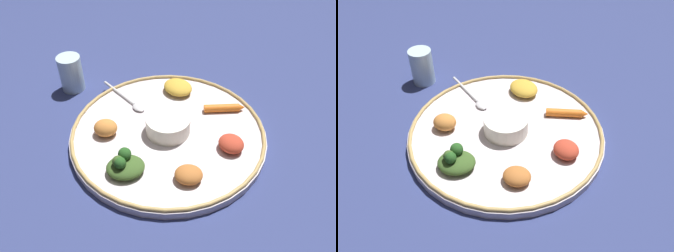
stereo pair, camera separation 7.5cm
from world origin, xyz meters
The scene contains 12 objects.
ground_plane centered at (0.00, 0.00, 0.00)m, with size 2.40×2.40×0.00m, color navy.
platter centered at (0.00, 0.00, 0.01)m, with size 0.42×0.42×0.02m, color silver.
platter_rim centered at (0.00, 0.00, 0.02)m, with size 0.42×0.42×0.01m, color tan.
center_bowl centered at (0.00, 0.00, 0.04)m, with size 0.10×0.10×0.04m.
spoon centered at (-0.13, -0.02, 0.02)m, with size 0.15×0.04×0.01m.
greens_pile centered at (0.05, -0.13, 0.04)m, with size 0.09×0.09×0.05m.
carrot_near_spoon centered at (0.01, 0.15, 0.03)m, with size 0.06×0.09×0.02m.
mound_berbere_red centered at (0.11, 0.08, 0.03)m, with size 0.05×0.05×0.03m, color #B73D28.
mound_lentil_yellow centered at (-0.11, 0.10, 0.03)m, with size 0.07×0.06×0.03m, color gold.
mound_chickpea centered at (0.13, -0.04, 0.03)m, with size 0.05×0.05×0.03m, color #B2662D.
mound_squash centered at (-0.06, -0.12, 0.03)m, with size 0.05×0.04×0.03m, color #C67A38.
drinking_glass centered at (-0.28, -0.11, 0.04)m, with size 0.06×0.06×0.09m.
Camera 1 is at (0.47, -0.30, 0.54)m, focal length 37.73 mm.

